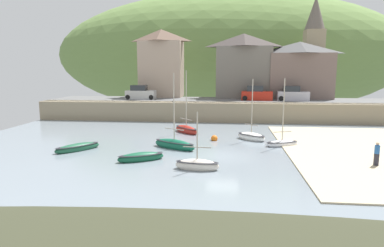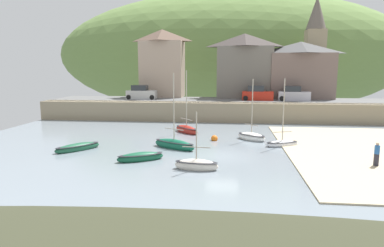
{
  "view_description": "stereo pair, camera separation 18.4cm",
  "coord_description": "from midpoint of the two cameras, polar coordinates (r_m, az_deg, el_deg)",
  "views": [
    {
      "loc": [
        0.27,
        -25.36,
        6.61
      ],
      "look_at": [
        -2.8,
        4.12,
        1.77
      ],
      "focal_mm": 31.49,
      "sensor_mm": 36.0,
      "label": 1
    },
    {
      "loc": [
        0.45,
        -25.34,
        6.61
      ],
      "look_at": [
        -2.8,
        4.12,
        1.77
      ],
      "focal_mm": 31.49,
      "sensor_mm": 36.0,
      "label": 2
    }
  ],
  "objects": [
    {
      "name": "sailboat_nearest_shore",
      "position": [
        24.84,
        -8.87,
        -5.67
      ],
      "size": [
        3.46,
        2.45,
        0.81
      ],
      "rotation": [
        0.0,
        0.0,
        0.49
      ],
      "color": "#165839",
      "rests_on": "ground"
    },
    {
      "name": "person_on_slipway",
      "position": [
        26.03,
        28.66,
        -4.36
      ],
      "size": [
        0.34,
        0.34,
        1.62
      ],
      "color": "#282833",
      "rests_on": "ground"
    },
    {
      "name": "rowboat_small_beached",
      "position": [
        35.1,
        -1.12,
        -1.02
      ],
      "size": [
        3.15,
        3.39,
        6.67
      ],
      "rotation": [
        0.0,
        0.0,
        -0.85
      ],
      "color": "#AA251C",
      "rests_on": "ground"
    },
    {
      "name": "quay_seawall",
      "position": [
        43.17,
        5.42,
        2.25
      ],
      "size": [
        48.0,
        9.4,
        2.4
      ],
      "color": "gray",
      "rests_on": "ground"
    },
    {
      "name": "church_with_spire",
      "position": [
        56.2,
        19.83,
        12.37
      ],
      "size": [
        3.0,
        3.0,
        15.05
      ],
      "color": "#9C8C6C",
      "rests_on": "ground"
    },
    {
      "name": "sailboat_far_left",
      "position": [
        29.13,
        -18.98,
        -3.88
      ],
      "size": [
        3.22,
        3.63,
        0.76
      ],
      "rotation": [
        0.0,
        0.0,
        0.89
      ],
      "color": "#1F583B",
      "rests_on": "ground"
    },
    {
      "name": "waterfront_building_right",
      "position": [
        51.57,
        17.54,
        8.69
      ],
      "size": [
        9.06,
        6.16,
        8.01
      ],
      "color": "#76625A",
      "rests_on": "ground"
    },
    {
      "name": "waterfront_building_left",
      "position": [
        51.53,
        -5.28,
        10.19
      ],
      "size": [
        6.54,
        4.85,
        9.96
      ],
      "color": "tan",
      "rests_on": "ground"
    },
    {
      "name": "motorboat_with_cabin",
      "position": [
        30.11,
        14.84,
        -3.19
      ],
      "size": [
        3.12,
        1.97,
        5.96
      ],
      "rotation": [
        0.0,
        0.0,
        0.37
      ],
      "color": "white",
      "rests_on": "ground"
    },
    {
      "name": "parked_car_by_wall",
      "position": [
        46.34,
        10.76,
        4.9
      ],
      "size": [
        4.22,
        2.03,
        1.95
      ],
      "rotation": [
        0.0,
        0.0,
        -0.08
      ],
      "color": "red",
      "rests_on": "ground"
    },
    {
      "name": "waterfront_building_centre",
      "position": [
        50.6,
        8.58,
        9.72
      ],
      "size": [
        8.11,
        5.8,
        9.23
      ],
      "color": "slate",
      "rests_on": "ground"
    },
    {
      "name": "parked_car_near_slipway",
      "position": [
        47.75,
        -8.84,
        5.08
      ],
      "size": [
        4.11,
        1.82,
        1.95
      ],
      "rotation": [
        0.0,
        0.0,
        -0.0
      ],
      "color": "#BDBEBD",
      "rests_on": "ground"
    },
    {
      "name": "mooring_buoy",
      "position": [
        31.39,
        3.63,
        -2.55
      ],
      "size": [
        0.62,
        0.62,
        0.62
      ],
      "color": "orange",
      "rests_on": "ground"
    },
    {
      "name": "parked_car_end_of_row",
      "position": [
        46.98,
        16.56,
        4.74
      ],
      "size": [
        4.21,
        1.98,
        1.95
      ],
      "rotation": [
        0.0,
        0.0,
        -0.07
      ],
      "color": "#B7B5C2",
      "rests_on": "ground"
    },
    {
      "name": "sailboat_blue_trim",
      "position": [
        28.27,
        -3.2,
        -3.55
      ],
      "size": [
        4.06,
        2.9,
        6.49
      ],
      "rotation": [
        0.0,
        0.0,
        -0.52
      ],
      "color": "#135B3F",
      "rests_on": "ground"
    },
    {
      "name": "hillside_backdrop",
      "position": [
        80.61,
        6.13,
        11.4
      ],
      "size": [
        80.0,
        44.0,
        27.62
      ],
      "color": "olive",
      "rests_on": "ground"
    },
    {
      "name": "ground",
      "position": [
        17.09,
        9.21,
        -13.01
      ],
      "size": [
        48.0,
        41.0,
        0.61
      ],
      "color": "gray"
    },
    {
      "name": "fishing_boat_green",
      "position": [
        22.47,
        0.64,
        -7.04
      ],
      "size": [
        3.01,
        1.23,
        4.06
      ],
      "rotation": [
        0.0,
        0.0,
        -0.09
      ],
      "color": "silver",
      "rests_on": "ground"
    },
    {
      "name": "sailboat_white_hull",
      "position": [
        32.1,
        9.84,
        -2.18
      ],
      "size": [
        3.1,
        2.92,
        5.88
      ],
      "rotation": [
        0.0,
        0.0,
        -0.71
      ],
      "color": "white",
      "rests_on": "ground"
    }
  ]
}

